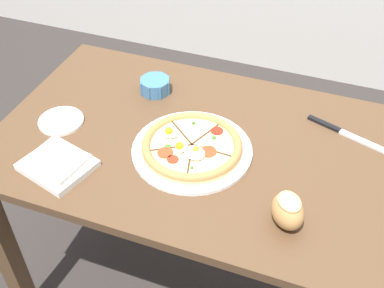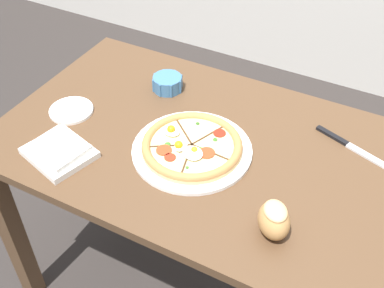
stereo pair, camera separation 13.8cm
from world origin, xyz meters
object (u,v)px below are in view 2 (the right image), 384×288
Objects in this scene: dining_table at (206,172)px; pizza at (192,147)px; napkin_folded at (59,151)px; ramekin_bowl at (167,83)px; bread_piece_near at (274,219)px; knife_main at (352,147)px; side_saucer at (71,110)px.

dining_table is 0.15m from pizza.
dining_table is at bearing 34.49° from napkin_folded.
ramekin_bowl is at bearing 132.55° from pizza.
bread_piece_near reaches higher than knife_main.
ramekin_bowl is 0.75× the size of side_saucer.
napkin_folded reaches higher than dining_table.
bread_piece_near is at bearing -36.67° from dining_table.
bread_piece_near reaches higher than side_saucer.
dining_table is at bearing 65.84° from pizza.
knife_main is at bearing -0.43° from ramekin_bowl.
napkin_folded is 0.88× the size of knife_main.
ramekin_bowl is 0.63m from knife_main.
napkin_folded is at bearing -177.56° from bread_piece_near.
knife_main is at bearing 25.29° from dining_table.
knife_main reaches higher than dining_table.
dining_table is 0.47m from side_saucer.
knife_main is (0.74, 0.43, -0.01)m from napkin_folded.
ramekin_bowl is (-0.22, 0.24, 0.01)m from pizza.
pizza is 0.43m from side_saucer.
pizza is 1.40× the size of knife_main.
bread_piece_near is at bearing -11.55° from side_saucer.
pizza is 2.50× the size of side_saucer.
dining_table is at bearing 143.33° from bread_piece_near.
ramekin_bowl is at bearing -161.29° from knife_main.
bread_piece_near is (0.29, -0.22, 0.17)m from dining_table.
knife_main is 0.88m from side_saucer.
napkin_folded is (-0.35, -0.24, 0.13)m from dining_table.
ramekin_bowl is 0.42× the size of knife_main.
dining_table is 12.03× the size of ramekin_bowl.
bread_piece_near is at bearing -27.93° from pizza.
pizza is 0.32m from ramekin_bowl.
side_saucer is (-0.21, -0.25, -0.02)m from ramekin_bowl.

